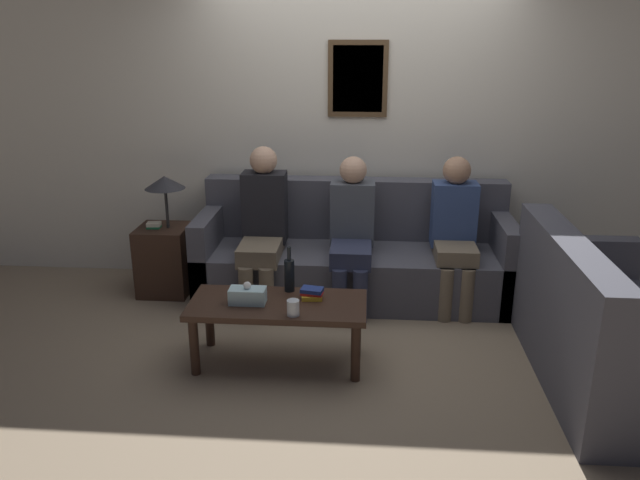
{
  "coord_description": "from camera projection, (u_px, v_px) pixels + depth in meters",
  "views": [
    {
      "loc": [
        0.09,
        -4.26,
        2.06
      ],
      "look_at": [
        -0.23,
        -0.11,
        0.66
      ],
      "focal_mm": 35.0,
      "sensor_mm": 36.0,
      "label": 1
    }
  ],
  "objects": [
    {
      "name": "drinking_glass",
      "position": [
        293.0,
        308.0,
        3.77
      ],
      "size": [
        0.08,
        0.08,
        0.1
      ],
      "color": "silver",
      "rests_on": "coffee_table"
    },
    {
      "name": "wall_back",
      "position": [
        357.0,
        128.0,
        5.16
      ],
      "size": [
        9.0,
        0.08,
        2.6
      ],
      "color": "silver",
      "rests_on": "ground_plane"
    },
    {
      "name": "side_table_with_lamp",
      "position": [
        165.0,
        252.0,
        5.1
      ],
      "size": [
        0.41,
        0.4,
        0.98
      ],
      "color": "#382319",
      "rests_on": "ground_plane"
    },
    {
      "name": "tissue_box",
      "position": [
        248.0,
        295.0,
        3.94
      ],
      "size": [
        0.23,
        0.12,
        0.15
      ],
      "color": "silver",
      "rests_on": "coffee_table"
    },
    {
      "name": "person_middle",
      "position": [
        352.0,
        229.0,
        4.79
      ],
      "size": [
        0.34,
        0.63,
        1.16
      ],
      "color": "#2D334C",
      "rests_on": "ground_plane"
    },
    {
      "name": "book_stack",
      "position": [
        312.0,
        293.0,
        4.02
      ],
      "size": [
        0.15,
        0.13,
        0.07
      ],
      "color": "gold",
      "rests_on": "coffee_table"
    },
    {
      "name": "couch_main",
      "position": [
        354.0,
        258.0,
        5.07
      ],
      "size": [
        2.47,
        0.82,
        0.91
      ],
      "color": "#4C4C56",
      "rests_on": "ground_plane"
    },
    {
      "name": "person_right",
      "position": [
        455.0,
        228.0,
        4.77
      ],
      "size": [
        0.34,
        0.57,
        1.17
      ],
      "color": "#756651",
      "rests_on": "ground_plane"
    },
    {
      "name": "ground_plane",
      "position": [
        351.0,
        320.0,
        4.69
      ],
      "size": [
        16.0,
        16.0,
        0.0
      ],
      "primitive_type": "plane",
      "color": "gray"
    },
    {
      "name": "wine_bottle",
      "position": [
        289.0,
        274.0,
        4.11
      ],
      "size": [
        0.07,
        0.07,
        0.31
      ],
      "color": "black",
      "rests_on": "coffee_table"
    },
    {
      "name": "person_left",
      "position": [
        263.0,
        223.0,
        4.83
      ],
      "size": [
        0.34,
        0.64,
        1.23
      ],
      "color": "#756651",
      "rests_on": "ground_plane"
    },
    {
      "name": "coffee_table",
      "position": [
        278.0,
        311.0,
        3.99
      ],
      "size": [
        1.13,
        0.51,
        0.42
      ],
      "color": "#382319",
      "rests_on": "ground_plane"
    },
    {
      "name": "couch_side",
      "position": [
        603.0,
        335.0,
        3.78
      ],
      "size": [
        0.82,
        1.64,
        0.91
      ],
      "rotation": [
        0.0,
        0.0,
        1.57
      ],
      "color": "#4C4C56",
      "rests_on": "ground_plane"
    }
  ]
}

